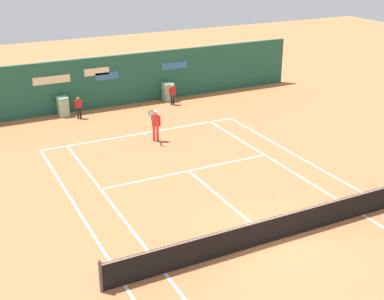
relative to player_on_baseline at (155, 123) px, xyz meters
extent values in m
plane|color=#C67042|center=(-0.15, -10.38, -0.96)|extent=(80.00, 80.00, 0.00)
cube|color=white|center=(-0.15, 1.32, -0.95)|extent=(10.60, 0.10, 0.01)
cube|color=white|center=(-5.45, -10.38, -0.95)|extent=(0.10, 23.40, 0.01)
cube|color=white|center=(-4.15, -10.38, -0.95)|extent=(0.10, 23.40, 0.01)
cube|color=white|center=(3.85, -10.38, -0.95)|extent=(0.10, 23.40, 0.01)
cube|color=white|center=(-0.15, -3.98, -0.95)|extent=(8.00, 0.10, 0.01)
cube|color=white|center=(-0.15, -7.18, -0.95)|extent=(0.10, 6.40, 0.01)
cube|color=white|center=(-0.15, 1.17, -0.95)|extent=(0.10, 0.24, 0.01)
cylinder|color=#4C4C51|center=(-6.15, -10.38, -0.42)|extent=(0.10, 0.10, 1.07)
cube|color=black|center=(-0.15, -10.38, -0.48)|extent=(12.00, 0.03, 0.95)
cube|color=white|center=(-0.15, -10.38, -0.04)|extent=(12.00, 0.04, 0.06)
cube|color=#1E5642|center=(-0.15, 6.62, 0.57)|extent=(25.00, 0.24, 3.05)
cube|color=beige|center=(-3.53, 6.48, 1.10)|extent=(2.11, 0.02, 0.44)
cube|color=#2D6BA8|center=(-0.30, 6.48, 0.96)|extent=(1.42, 0.02, 0.44)
cube|color=#2D6BA8|center=(4.09, 6.48, 1.11)|extent=(1.76, 0.02, 0.44)
cube|color=beige|center=(-0.90, 6.48, 1.28)|extent=(1.50, 0.02, 0.44)
cube|color=#8CB793|center=(-3.13, 6.07, -0.40)|extent=(0.56, 0.70, 1.11)
cube|color=#8CB793|center=(3.44, 6.07, -0.39)|extent=(0.60, 0.70, 1.13)
cylinder|color=red|center=(0.10, -0.01, -0.56)|extent=(0.13, 0.13, 0.79)
cylinder|color=red|center=(-0.07, 0.05, -0.56)|extent=(0.13, 0.13, 0.79)
cube|color=red|center=(0.02, 0.02, 0.12)|extent=(0.40, 0.31, 0.56)
sphere|color=tan|center=(0.02, 0.02, 0.50)|extent=(0.22, 0.22, 0.22)
cylinder|color=white|center=(0.02, 0.02, 0.59)|extent=(0.21, 0.21, 0.06)
cylinder|color=red|center=(0.22, -0.05, 0.08)|extent=(0.08, 0.08, 0.54)
cylinder|color=tan|center=(-0.28, -0.16, 0.34)|extent=(0.26, 0.53, 0.08)
cylinder|color=black|center=(-0.37, -0.41, 0.45)|extent=(0.03, 0.03, 0.22)
torus|color=black|center=(-0.37, -0.41, 0.70)|extent=(0.29, 0.12, 0.30)
cylinder|color=silver|center=(-0.37, -0.41, 0.70)|extent=(0.25, 0.09, 0.26)
cylinder|color=black|center=(-2.39, 5.16, -0.64)|extent=(0.10, 0.10, 0.64)
cylinder|color=black|center=(-2.54, 5.17, -0.64)|extent=(0.10, 0.10, 0.64)
cube|color=#AD1E1E|center=(-2.47, 5.17, -0.09)|extent=(0.29, 0.17, 0.45)
sphere|color=#8C664C|center=(-2.47, 5.17, 0.22)|extent=(0.18, 0.18, 0.18)
cylinder|color=#AD1E1E|center=(-2.29, 5.16, -0.12)|extent=(0.07, 0.07, 0.43)
cylinder|color=#AD1E1E|center=(-2.64, 5.17, -0.12)|extent=(0.07, 0.07, 0.43)
cylinder|color=black|center=(3.40, 5.17, -0.63)|extent=(0.11, 0.11, 0.65)
cylinder|color=black|center=(3.25, 5.16, -0.63)|extent=(0.11, 0.11, 0.65)
cube|color=#AD1E1E|center=(3.32, 5.17, -0.07)|extent=(0.30, 0.17, 0.46)
sphere|color=tan|center=(3.32, 5.17, 0.25)|extent=(0.18, 0.18, 0.18)
cylinder|color=#AD1E1E|center=(3.51, 5.17, -0.10)|extent=(0.07, 0.07, 0.44)
cylinder|color=#AD1E1E|center=(3.14, 5.16, -0.10)|extent=(0.07, 0.07, 0.44)
sphere|color=#CCE033|center=(-3.06, -0.32, -0.92)|extent=(0.07, 0.07, 0.07)
sphere|color=#CCE033|center=(1.85, -7.56, -0.92)|extent=(0.07, 0.07, 0.07)
camera|label=1|loc=(-9.43, -22.66, 8.58)|focal=48.92mm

